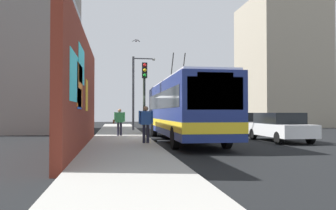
{
  "coord_description": "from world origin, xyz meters",
  "views": [
    {
      "loc": [
        -19.59,
        1.93,
        1.59
      ],
      "look_at": [
        0.38,
        -1.17,
        2.04
      ],
      "focal_mm": 36.51,
      "sensor_mm": 36.0,
      "label": 1
    }
  ],
  "objects_px": {
    "pedestrian_at_curb": "(146,121)",
    "pedestrian_midblock": "(119,120)",
    "parked_car_dark_gray": "(239,123)",
    "street_lamp": "(136,87)",
    "traffic_light": "(144,87)",
    "parked_car_white": "(279,126)",
    "city_bus": "(183,108)",
    "parked_car_red": "(215,121)"
  },
  "relations": [
    {
      "from": "city_bus",
      "to": "traffic_light",
      "type": "distance_m",
      "value": 2.42
    },
    {
      "from": "parked_car_dark_gray",
      "to": "pedestrian_at_curb",
      "type": "distance_m",
      "value": 10.71
    },
    {
      "from": "parked_car_white",
      "to": "parked_car_red",
      "type": "height_order",
      "value": "same"
    },
    {
      "from": "parked_car_dark_gray",
      "to": "parked_car_red",
      "type": "bearing_deg",
      "value": 0.0
    },
    {
      "from": "pedestrian_at_curb",
      "to": "parked_car_dark_gray",
      "type": "bearing_deg",
      "value": -44.35
    },
    {
      "from": "city_bus",
      "to": "street_lamp",
      "type": "xyz_separation_m",
      "value": [
        9.72,
        2.01,
        1.83
      ]
    },
    {
      "from": "pedestrian_at_curb",
      "to": "traffic_light",
      "type": "relative_size",
      "value": 0.42
    },
    {
      "from": "parked_car_red",
      "to": "traffic_light",
      "type": "bearing_deg",
      "value": 146.6
    },
    {
      "from": "city_bus",
      "to": "traffic_light",
      "type": "bearing_deg",
      "value": 87.42
    },
    {
      "from": "parked_car_red",
      "to": "pedestrian_midblock",
      "type": "relative_size",
      "value": 2.86
    },
    {
      "from": "city_bus",
      "to": "parked_car_red",
      "type": "xyz_separation_m",
      "value": [
        11.24,
        -5.2,
        -1.02
      ]
    },
    {
      "from": "parked_car_white",
      "to": "pedestrian_midblock",
      "type": "bearing_deg",
      "value": 65.53
    },
    {
      "from": "parked_car_white",
      "to": "traffic_light",
      "type": "distance_m",
      "value": 7.71
    },
    {
      "from": "pedestrian_midblock",
      "to": "traffic_light",
      "type": "distance_m",
      "value": 3.72
    },
    {
      "from": "city_bus",
      "to": "street_lamp",
      "type": "bearing_deg",
      "value": 11.72
    },
    {
      "from": "parked_car_dark_gray",
      "to": "parked_car_red",
      "type": "height_order",
      "value": "same"
    },
    {
      "from": "city_bus",
      "to": "traffic_light",
      "type": "xyz_separation_m",
      "value": [
        0.1,
        2.15,
        1.11
      ]
    },
    {
      "from": "pedestrian_midblock",
      "to": "traffic_light",
      "type": "bearing_deg",
      "value": -156.15
    },
    {
      "from": "pedestrian_at_curb",
      "to": "pedestrian_midblock",
      "type": "relative_size",
      "value": 1.04
    },
    {
      "from": "parked_car_dark_gray",
      "to": "traffic_light",
      "type": "xyz_separation_m",
      "value": [
        -5.27,
        7.35,
        2.13
      ]
    },
    {
      "from": "city_bus",
      "to": "street_lamp",
      "type": "distance_m",
      "value": 10.09
    },
    {
      "from": "city_bus",
      "to": "traffic_light",
      "type": "height_order",
      "value": "city_bus"
    },
    {
      "from": "city_bus",
      "to": "pedestrian_midblock",
      "type": "xyz_separation_m",
      "value": [
        3.06,
        3.46,
        -0.72
      ]
    },
    {
      "from": "parked_car_red",
      "to": "traffic_light",
      "type": "xyz_separation_m",
      "value": [
        -11.15,
        7.35,
        2.13
      ]
    },
    {
      "from": "parked_car_dark_gray",
      "to": "parked_car_white",
      "type": "bearing_deg",
      "value": 180.0
    },
    {
      "from": "city_bus",
      "to": "parked_car_dark_gray",
      "type": "xyz_separation_m",
      "value": [
        5.36,
        -5.2,
        -1.02
      ]
    },
    {
      "from": "parked_car_red",
      "to": "pedestrian_at_curb",
      "type": "distance_m",
      "value": 15.47
    },
    {
      "from": "parked_car_white",
      "to": "pedestrian_midblock",
      "type": "xyz_separation_m",
      "value": [
        3.94,
        8.66,
        0.3
      ]
    },
    {
      "from": "city_bus",
      "to": "parked_car_dark_gray",
      "type": "bearing_deg",
      "value": -44.11
    },
    {
      "from": "parked_car_white",
      "to": "pedestrian_midblock",
      "type": "height_order",
      "value": "pedestrian_midblock"
    },
    {
      "from": "parked_car_dark_gray",
      "to": "traffic_light",
      "type": "bearing_deg",
      "value": 125.62
    },
    {
      "from": "parked_car_white",
      "to": "parked_car_dark_gray",
      "type": "height_order",
      "value": "same"
    },
    {
      "from": "traffic_light",
      "to": "pedestrian_at_curb",
      "type": "bearing_deg",
      "value": 176.86
    },
    {
      "from": "pedestrian_midblock",
      "to": "traffic_light",
      "type": "relative_size",
      "value": 0.4
    },
    {
      "from": "parked_car_red",
      "to": "traffic_light",
      "type": "relative_size",
      "value": 1.15
    },
    {
      "from": "parked_car_dark_gray",
      "to": "pedestrian_midblock",
      "type": "relative_size",
      "value": 2.5
    },
    {
      "from": "city_bus",
      "to": "pedestrian_at_curb",
      "type": "relative_size",
      "value": 7.03
    },
    {
      "from": "parked_car_dark_gray",
      "to": "street_lamp",
      "type": "height_order",
      "value": "street_lamp"
    },
    {
      "from": "pedestrian_at_curb",
      "to": "parked_car_white",
      "type": "bearing_deg",
      "value": -79.32
    },
    {
      "from": "city_bus",
      "to": "traffic_light",
      "type": "relative_size",
      "value": 2.94
    },
    {
      "from": "traffic_light",
      "to": "parked_car_dark_gray",
      "type": "bearing_deg",
      "value": -54.38
    },
    {
      "from": "parked_car_dark_gray",
      "to": "pedestrian_midblock",
      "type": "xyz_separation_m",
      "value": [
        -2.3,
        8.66,
        0.3
      ]
    }
  ]
}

